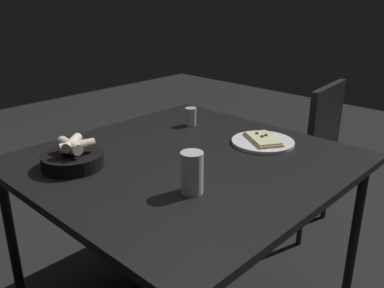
{
  "coord_description": "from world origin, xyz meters",
  "views": [
    {
      "loc": [
        -1.06,
        1.09,
        1.39
      ],
      "look_at": [
        0.05,
        -0.09,
        0.78
      ],
      "focal_mm": 38.62,
      "sensor_mm": 36.0,
      "label": 1
    }
  ],
  "objects": [
    {
      "name": "bread_basket",
      "position": [
        0.25,
        0.36,
        0.8
      ],
      "size": [
        0.23,
        0.23,
        0.12
      ],
      "color": "black",
      "rests_on": "dining_table"
    },
    {
      "name": "pepper_shaker",
      "position": [
        0.28,
        -0.32,
        0.8
      ],
      "size": [
        0.06,
        0.06,
        0.09
      ],
      "color": "#BFB299",
      "rests_on": "dining_table"
    },
    {
      "name": "dining_table",
      "position": [
        0.0,
        0.0,
        0.7
      ],
      "size": [
        1.15,
        1.18,
        0.76
      ],
      "color": "black",
      "rests_on": "ground"
    },
    {
      "name": "chair_near",
      "position": [
        0.01,
        -1.0,
        0.51
      ],
      "size": [
        0.48,
        0.48,
        0.9
      ],
      "color": "#292929",
      "rests_on": "ground"
    },
    {
      "name": "pizza_plate",
      "position": [
        -0.13,
        -0.35,
        0.77
      ],
      "size": [
        0.27,
        0.27,
        0.04
      ],
      "color": "white",
      "rests_on": "dining_table"
    },
    {
      "name": "beer_glass",
      "position": [
        -0.22,
        0.19,
        0.82
      ],
      "size": [
        0.08,
        0.08,
        0.14
      ],
      "color": "silver",
      "rests_on": "dining_table"
    }
  ]
}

